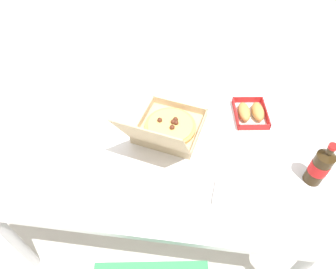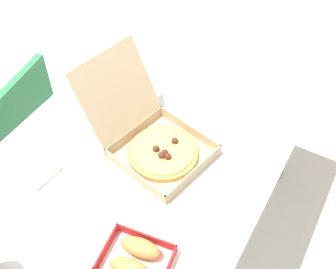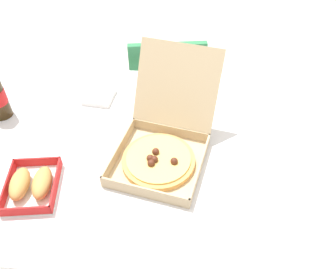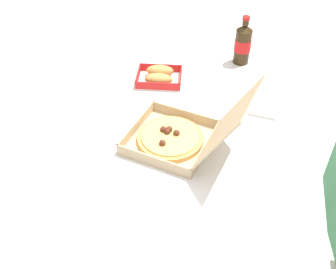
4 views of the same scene
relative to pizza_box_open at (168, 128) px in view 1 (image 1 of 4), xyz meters
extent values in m
plane|color=beige|center=(0.04, 0.04, -0.80)|extent=(10.00, 10.00, 0.00)
cube|color=white|center=(0.04, 0.04, -0.06)|extent=(1.48, 0.90, 0.03)
cylinder|color=#B7B7BC|center=(-0.63, -0.34, -0.44)|extent=(0.05, 0.05, 0.73)
cylinder|color=#B7B7BC|center=(0.71, -0.34, -0.44)|extent=(0.05, 0.05, 0.73)
cylinder|color=#B7B7BC|center=(0.71, 0.42, -0.44)|extent=(0.05, 0.05, 0.73)
cube|color=tan|center=(-0.01, -0.04, -0.04)|extent=(0.33, 0.33, 0.01)
cube|color=tan|center=(-0.04, -0.17, -0.02)|extent=(0.27, 0.07, 0.04)
cube|color=tan|center=(-0.14, -0.01, -0.02)|extent=(0.07, 0.27, 0.04)
cube|color=tan|center=(0.13, -0.07, -0.02)|extent=(0.07, 0.27, 0.04)
cube|color=tan|center=(0.02, 0.10, -0.02)|extent=(0.27, 0.07, 0.04)
cube|color=tan|center=(0.04, 0.17, 0.12)|extent=(0.30, 0.20, 0.25)
cylinder|color=tan|center=(-0.01, -0.04, -0.03)|extent=(0.24, 0.24, 0.02)
cylinder|color=#EAC666|center=(-0.01, -0.04, -0.02)|extent=(0.21, 0.21, 0.01)
sphere|color=#562819|center=(0.04, -0.05, -0.01)|extent=(0.02, 0.02, 0.02)
sphere|color=#562819|center=(-0.02, -0.05, -0.01)|extent=(0.02, 0.02, 0.02)
sphere|color=#562819|center=(-0.03, -0.05, -0.01)|extent=(0.02, 0.02, 0.02)
sphere|color=#562819|center=(-0.02, -0.02, -0.01)|extent=(0.02, 0.02, 0.02)
sphere|color=#562819|center=(-0.03, -0.07, -0.01)|extent=(0.02, 0.02, 0.02)
cube|color=white|center=(-0.38, -0.17, -0.04)|extent=(0.18, 0.21, 0.00)
cube|color=red|center=(-0.37, -0.26, -0.02)|extent=(0.15, 0.03, 0.03)
cube|color=red|center=(-0.39, -0.08, -0.02)|extent=(0.15, 0.03, 0.03)
cube|color=red|center=(-0.45, -0.18, -0.02)|extent=(0.03, 0.19, 0.03)
cube|color=red|center=(-0.31, -0.16, -0.02)|extent=(0.03, 0.19, 0.03)
ellipsoid|color=tan|center=(-0.41, -0.17, -0.01)|extent=(0.07, 0.13, 0.05)
ellipsoid|color=tan|center=(-0.35, -0.16, -0.01)|extent=(0.07, 0.13, 0.05)
cylinder|color=#33230F|center=(-0.62, 0.16, 0.04)|extent=(0.07, 0.07, 0.16)
cone|color=#33230F|center=(-0.62, 0.16, 0.13)|extent=(0.07, 0.07, 0.02)
cylinder|color=#33230F|center=(-0.62, 0.16, 0.15)|extent=(0.03, 0.03, 0.02)
cylinder|color=red|center=(-0.62, 0.16, 0.17)|extent=(0.03, 0.03, 0.01)
cylinder|color=red|center=(-0.62, 0.16, 0.04)|extent=(0.07, 0.07, 0.06)
cube|color=white|center=(0.55, -0.13, -0.04)|extent=(0.25, 0.21, 0.00)
cube|color=white|center=(-0.27, 0.29, -0.03)|extent=(0.12, 0.12, 0.02)
camera|label=1|loc=(-0.12, 0.91, 1.04)|focal=32.98mm
camera|label=2|loc=(-0.79, -0.50, 1.07)|focal=44.98mm
camera|label=3|loc=(0.08, -0.77, 0.81)|focal=36.71mm
camera|label=4|loc=(1.05, 0.19, 0.94)|focal=43.16mm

